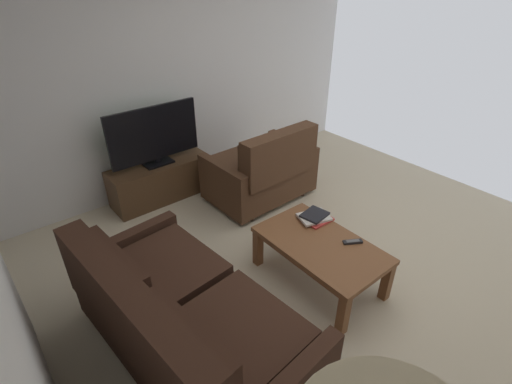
{
  "coord_description": "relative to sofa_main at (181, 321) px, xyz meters",
  "views": [
    {
      "loc": [
        -1.51,
        2.19,
        2.34
      ],
      "look_at": [
        0.56,
        0.52,
        0.75
      ],
      "focal_mm": 26.38,
      "sensor_mm": 36.0,
      "label": 1
    }
  ],
  "objects": [
    {
      "name": "sofa_main",
      "position": [
        0.0,
        0.0,
        0.0
      ],
      "size": [
        1.84,
        1.06,
        0.89
      ],
      "color": "black",
      "rests_on": "ground"
    },
    {
      "name": "coffee_table",
      "position": [
        -0.05,
        -1.27,
        -0.02
      ],
      "size": [
        1.07,
        0.63,
        0.41
      ],
      "color": "brown",
      "rests_on": "ground"
    },
    {
      "name": "loveseat_near",
      "position": [
        1.28,
        -1.77,
        0.01
      ],
      "size": [
        0.83,
        1.18,
        0.9
      ],
      "color": "black",
      "rests_on": "ground"
    },
    {
      "name": "tv_remote",
      "position": [
        -0.21,
        -1.47,
        0.05
      ],
      "size": [
        0.12,
        0.16,
        0.02
      ],
      "color": "black",
      "rests_on": "coffee_table"
    },
    {
      "name": "ground_plane",
      "position": [
        -0.09,
        -1.52,
        -0.37
      ],
      "size": [
        4.9,
        4.88,
        0.01
      ],
      "primitive_type": "cube",
      "color": "beige"
    },
    {
      "name": "flat_tv",
      "position": [
        2.05,
        -0.86,
        0.43
      ],
      "size": [
        0.21,
        1.03,
        0.66
      ],
      "color": "black",
      "rests_on": "tv_stand"
    },
    {
      "name": "wall_right",
      "position": [
        2.35,
        -1.52,
        0.92
      ],
      "size": [
        0.12,
        4.88,
        2.58
      ],
      "primitive_type": "cube",
      "color": "silver",
      "rests_on": "ground"
    },
    {
      "name": "tv_stand",
      "position": [
        2.05,
        -0.86,
        -0.14
      ],
      "size": [
        0.41,
        1.15,
        0.45
      ],
      "color": "#4C331E",
      "rests_on": "ground"
    },
    {
      "name": "book_stack",
      "position": [
        0.21,
        -1.48,
        0.07
      ],
      "size": [
        0.27,
        0.31,
        0.06
      ],
      "color": "#C63833",
      "rests_on": "coffee_table"
    }
  ]
}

